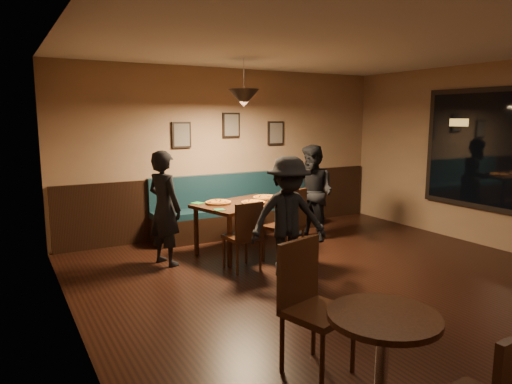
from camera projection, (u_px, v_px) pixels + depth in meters
floor at (370, 295)px, 5.18m from camera, size 7.00×7.00×0.00m
ceiling at (381, 37)px, 4.73m from camera, size 7.00×7.00×0.00m
wall_back at (231, 151)px, 7.96m from camera, size 6.00×0.00×6.00m
wall_left at (82, 195)px, 3.49m from camera, size 0.00×7.00×7.00m
wainscot at (232, 203)px, 8.08m from camera, size 5.88×0.06×1.00m
booth_bench at (239, 205)px, 7.85m from camera, size 3.00×0.60×1.00m
window_frame at (500, 150)px, 6.81m from camera, size 0.06×2.56×1.86m
window_glass at (498, 150)px, 6.80m from camera, size 0.00×2.40×2.40m
picture_left at (181, 135)px, 7.45m from camera, size 0.32×0.04×0.42m
picture_center at (231, 125)px, 7.86m from camera, size 0.32×0.04×0.42m
picture_right at (276, 133)px, 8.32m from camera, size 0.32×0.04×0.42m
pendant_lamp at (244, 98)px, 6.52m from camera, size 0.44×0.44×0.25m
dining_table at (244, 227)px, 6.82m from camera, size 1.57×1.22×0.74m
chair_near_left at (242, 235)px, 6.01m from camera, size 0.43×0.43×0.92m
chair_near_right at (283, 225)px, 6.34m from camera, size 0.58×0.58×1.03m
diner_left at (165, 208)px, 6.17m from camera, size 0.55×0.66×1.55m
diner_right at (313, 193)px, 7.40m from camera, size 0.75×0.87×1.55m
diner_front at (288, 218)px, 5.65m from camera, size 1.07×0.74×1.52m
pizza_a at (218, 202)px, 6.67m from camera, size 0.48×0.48×0.04m
pizza_b at (253, 202)px, 6.67m from camera, size 0.46×0.46×0.04m
pizza_c at (266, 197)px, 7.07m from camera, size 0.49×0.49×0.04m
soda_glass at (289, 198)px, 6.73m from camera, size 0.09×0.09×0.15m
tabasco_bottle at (277, 196)px, 7.02m from camera, size 0.03×0.03×0.11m
napkin_a at (198, 203)px, 6.71m from camera, size 0.20×0.20×0.01m
napkin_b at (219, 210)px, 6.24m from camera, size 0.15×0.15×0.01m
cutlery_set at (260, 207)px, 6.41m from camera, size 0.19×0.07×0.00m
cafe_table at (382, 370)px, 2.96m from camera, size 0.80×0.80×0.76m
cafe_chair_far at (318, 310)px, 3.54m from camera, size 0.56×0.56×1.03m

